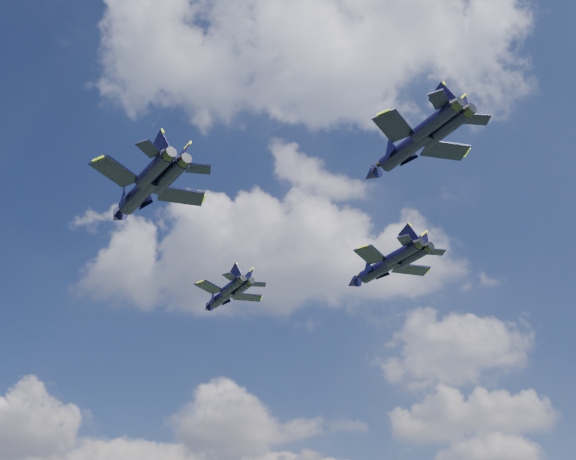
# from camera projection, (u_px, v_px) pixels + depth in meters

# --- Properties ---
(jet_lead) EXTENTS (11.94, 13.20, 3.43)m
(jet_lead) POSITION_uv_depth(u_px,v_px,m) (222.00, 297.00, 97.64)
(jet_lead) COLOR black
(jet_left) EXTENTS (15.14, 15.44, 4.16)m
(jet_left) POSITION_uv_depth(u_px,v_px,m) (138.00, 195.00, 72.32)
(jet_left) COLOR black
(jet_right) EXTENTS (15.22, 16.03, 4.25)m
(jet_right) POSITION_uv_depth(u_px,v_px,m) (378.00, 269.00, 95.42)
(jet_right) COLOR black
(jet_slot) EXTENTS (13.55, 14.77, 3.86)m
(jet_slot) POSITION_uv_depth(u_px,v_px,m) (403.00, 151.00, 68.42)
(jet_slot) COLOR black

